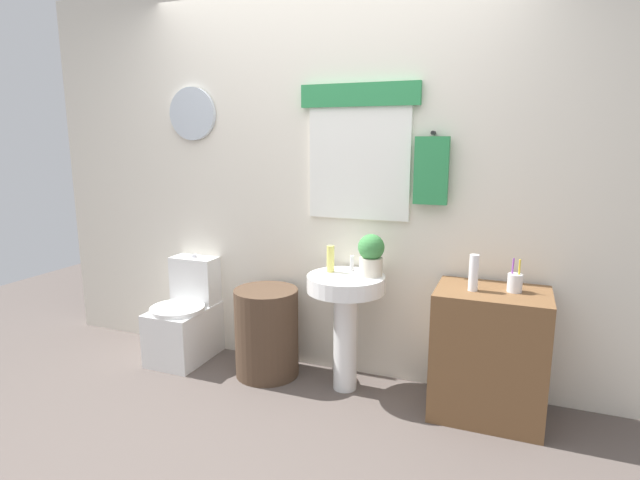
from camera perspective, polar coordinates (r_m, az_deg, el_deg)
The scene contains 11 objects.
ground_plane at distance 2.79m, azimuth -8.20°, elevation -22.95°, with size 8.00×8.00×0.00m, color #564C47.
back_wall at distance 3.36m, azimuth 0.95°, elevation 6.84°, with size 4.40×0.18×2.60m.
toilet at distance 3.83m, azimuth -14.88°, elevation -8.74°, with size 0.38×0.51×0.74m.
laundry_hamper at distance 3.45m, azimuth -6.05°, elevation -10.32°, with size 0.43×0.43×0.60m, color #4C3828.
pedestal_sink at distance 3.16m, azimuth 2.92°, elevation -7.42°, with size 0.48×0.48×0.75m.
faucet at distance 3.20m, azimuth 3.65°, elevation -2.65°, with size 0.03×0.03×0.10m, color silver.
wooden_cabinet at distance 3.08m, azimuth 18.56°, elevation -12.10°, with size 0.61×0.44×0.75m, color brown.
soap_bottle at distance 3.17m, azimuth 1.20°, elevation -2.14°, with size 0.05×0.05×0.17m, color #DBD166.
potted_plant at distance 3.09m, azimuth 5.80°, elevation -1.60°, with size 0.16×0.16×0.26m.
lotion_bottle at distance 2.90m, azimuth 16.99°, elevation -3.56°, with size 0.05×0.05×0.20m, color white.
toothbrush_cup at distance 2.96m, azimuth 21.18°, elevation -4.51°, with size 0.08×0.08×0.19m.
Camera 1 is at (1.18, -1.99, 1.57)m, focal length 28.29 mm.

